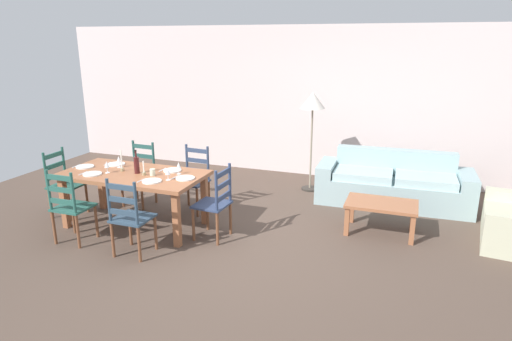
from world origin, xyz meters
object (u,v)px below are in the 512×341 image
Objects in this scene: dining_table at (133,179)px; dining_chair_near_left at (70,206)px; wine_bottle at (137,165)px; couch at (393,185)px; dining_chair_near_right at (130,217)px; coffee_cup_primary at (153,172)px; dining_chair_head_west at (64,183)px; dining_chair_head_east at (215,203)px; wine_glass_far_left at (119,160)px; wine_glass_far_right at (179,166)px; coffee_table at (381,207)px; dining_chair_far_left at (140,174)px; wine_glass_near_right at (168,172)px; dining_chair_far_right at (194,179)px; standing_lamp at (313,106)px; wine_glass_near_left at (107,165)px.

dining_table is 1.98× the size of dining_chair_near_left.
wine_bottle reaches higher than couch.
dining_chair_near_right reaches higher than coffee_cup_primary.
dining_chair_near_right is at bearing -24.41° from dining_chair_head_west.
dining_chair_near_left is at bearing -156.20° from dining_chair_head_east.
dining_chair_head_east is at bearing -134.17° from couch.
wine_glass_far_right is at bearing 0.24° from wine_glass_far_left.
couch is 1.22m from coffee_table.
wine_glass_far_left is (-0.33, 0.15, 0.20)m from dining_table.
dining_chair_near_left is (-0.44, -0.72, -0.19)m from dining_table.
coffee_cup_primary is (0.73, -0.76, 0.32)m from dining_chair_far_left.
dining_chair_head_west is (-0.77, -0.76, 0.00)m from dining_chair_far_left.
coffee_cup_primary is at bearing 42.80° from dining_chair_near_left.
dining_chair_far_left is 0.96m from wine_bottle.
wine_glass_near_right is at bearing -3.36° from dining_chair_head_west.
wine_bottle is at bearing 117.64° from dining_chair_near_right.
wine_glass_far_left is 1.79× the size of coffee_cup_primary.
dining_chair_near_right is 1.55m from dining_chair_far_right.
dining_chair_head_west is at bearing 155.59° from dining_chair_near_right.
wine_glass_near_right is 3.48m from couch.
dining_chair_head_west is 0.42× the size of couch.
dining_chair_far_left is 3.56m from coffee_table.
dining_chair_head_east is 0.59× the size of standing_lamp.
wine_glass_far_left is 3.11m from standing_lamp.
coffee_table is at bearing 11.73° from dining_chair_head_west.
standing_lamp is at bearing 51.44° from wine_bottle.
dining_chair_near_left is 1.26m from wine_glass_near_right.
standing_lamp reaches higher than dining_chair_far_left.
dining_chair_near_left is at bearing -137.20° from coffee_cup_primary.
wine_glass_near_right is (0.14, 0.64, 0.38)m from dining_chair_near_right.
dining_chair_near_left is 1.76m from dining_chair_far_right.
dining_chair_near_left is 4.62m from couch.
dining_table is 0.87m from dining_chair_far_left.
dining_table is 11.80× the size of wine_glass_far_left.
standing_lamp reaches higher than wine_glass_far_right.
coffee_cup_primary is at bearing -101.09° from dining_chair_far_right.
coffee_table is at bearing 17.68° from coffee_cup_primary.
dining_chair_head_west is at bearing 136.71° from dining_chair_near_left.
wine_glass_near_left is at bearing -175.41° from dining_chair_head_east.
dining_chair_head_west is 1.30m from wine_bottle.
coffee_table is 0.55× the size of standing_lamp.
wine_glass_near_left is at bearing -163.84° from coffee_table.
wine_glass_near_right is 2.77m from standing_lamp.
couch is at bearing 25.62° from dining_chair_head_west.
dining_chair_near_right is 1.00× the size of dining_chair_far_left.
dining_chair_head_west is at bearing 173.16° from wine_glass_near_left.
couch is (2.04, 2.10, -0.19)m from dining_chair_head_east.
dining_chair_head_west reaches higher than wine_glass_near_right.
coffee_table is (3.15, 0.88, -0.31)m from dining_table.
dining_chair_head_west is 1.53m from coffee_cup_primary.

